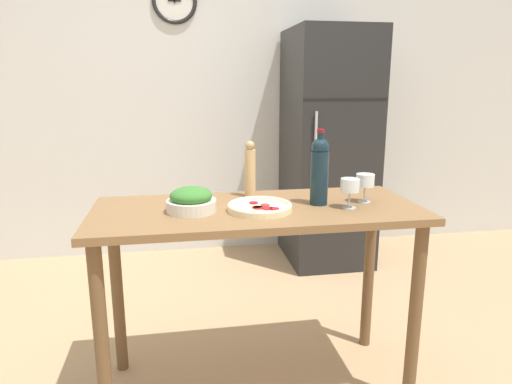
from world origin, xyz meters
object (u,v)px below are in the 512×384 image
object	(u,v)px
refrigerator	(328,149)
wine_bottle	(320,170)
wine_glass_far	(365,182)
homemade_pizza	(259,207)
wine_glass_near	(350,187)
salad_bowl	(191,201)
pepper_mill	(251,170)

from	to	relation	value
refrigerator	wine_bottle	bearing A→B (deg)	-109.98
wine_glass_far	homemade_pizza	bearing A→B (deg)	-173.09
wine_glass_far	homemade_pizza	size ratio (longest dim) A/B	0.47
wine_glass_near	wine_bottle	bearing A→B (deg)	142.85
wine_glass_near	salad_bowl	bearing A→B (deg)	174.68
wine_glass_near	salad_bowl	world-z (taller)	wine_glass_near
salad_bowl	wine_bottle	bearing A→B (deg)	2.12
homemade_pizza	wine_bottle	bearing A→B (deg)	11.76
pepper_mill	homemade_pizza	world-z (taller)	pepper_mill
wine_bottle	homemade_pizza	size ratio (longest dim) A/B	1.22
wine_bottle	pepper_mill	world-z (taller)	wine_bottle
salad_bowl	homemade_pizza	bearing A→B (deg)	-7.51
refrigerator	wine_glass_near	bearing A→B (deg)	-105.47
refrigerator	pepper_mill	world-z (taller)	refrigerator
salad_bowl	pepper_mill	bearing A→B (deg)	36.76
salad_bowl	homemade_pizza	size ratio (longest dim) A/B	0.76
salad_bowl	homemade_pizza	world-z (taller)	salad_bowl
pepper_mill	wine_glass_near	bearing A→B (deg)	-35.99
homemade_pizza	wine_glass_far	bearing A→B (deg)	6.91
pepper_mill	salad_bowl	size ratio (longest dim) A/B	1.27
salad_bowl	refrigerator	bearing A→B (deg)	54.25
pepper_mill	homemade_pizza	distance (m)	0.28
refrigerator	salad_bowl	distance (m)	1.91
pepper_mill	homemade_pizza	size ratio (longest dim) A/B	0.97
wine_bottle	homemade_pizza	xyz separation A→B (m)	(-0.28, -0.06, -0.14)
wine_glass_near	pepper_mill	world-z (taller)	pepper_mill
pepper_mill	wine_bottle	bearing A→B (deg)	-35.51
wine_glass_far	homemade_pizza	distance (m)	0.50
wine_bottle	salad_bowl	distance (m)	0.57
wine_bottle	homemade_pizza	world-z (taller)	wine_bottle
wine_glass_near	salad_bowl	size ratio (longest dim) A/B	0.62
refrigerator	wine_bottle	xyz separation A→B (m)	(-0.56, -1.53, 0.13)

